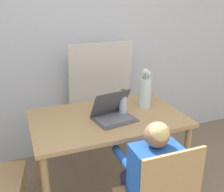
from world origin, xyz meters
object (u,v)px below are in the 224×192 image
water_bottle (123,103)px  flower_vase (145,91)px  person_seated (149,173)px  laptop (113,112)px

water_bottle → flower_vase: bearing=15.4°
person_seated → water_bottle: size_ratio=4.81×
laptop → water_bottle: size_ratio=1.66×
person_seated → water_bottle: bearing=-96.4°
laptop → flower_vase: size_ratio=0.98×
flower_vase → person_seated: bearing=-114.8°
flower_vase → water_bottle: bearing=-164.6°
person_seated → water_bottle: 0.65m
laptop → flower_vase: 0.38m
person_seated → water_bottle: person_seated is taller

